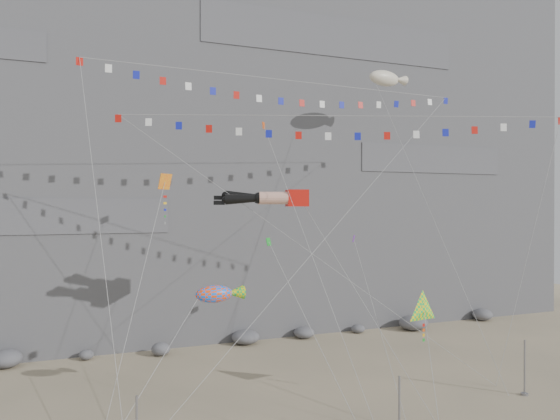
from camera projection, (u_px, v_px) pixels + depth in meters
name	position (u px, v px, depth m)	size (l,w,h in m)	color
ground	(329.00, 406.00, 35.00)	(120.00, 120.00, 0.00)	tan
cliff	(206.00, 104.00, 64.51)	(80.00, 28.00, 50.00)	slate
talus_boulders	(246.00, 338.00, 50.77)	(60.00, 3.00, 1.20)	#5C5D61
anchor_pole_center	(399.00, 415.00, 28.22)	(0.12, 0.12, 4.05)	gray
anchor_pole_right	(525.00, 368.00, 37.02)	(0.12, 0.12, 3.76)	gray
legs_kite	(271.00, 198.00, 38.99)	(9.41, 15.10, 18.73)	red
flag_banner_upper	(291.00, 81.00, 42.63)	(31.25, 13.06, 29.07)	red
flag_banner_lower	(343.00, 116.00, 39.23)	(30.20, 10.98, 22.25)	red
harlequin_kite	(165.00, 182.00, 32.46)	(5.35, 5.63, 15.66)	red
fish_windsock	(214.00, 294.00, 34.80)	(9.99, 8.19, 13.15)	#F2440C
delta_kite	(424.00, 310.00, 35.31)	(4.29, 5.96, 8.66)	yellow
blimp_windsock	(384.00, 79.00, 50.76)	(4.56, 16.54, 29.10)	beige
small_kite_a	(266.00, 131.00, 39.62)	(2.87, 13.09, 22.57)	#D84A12
small_kite_b	(354.00, 241.00, 42.88)	(3.95, 12.79, 16.19)	purple
small_kite_c	(270.00, 245.00, 34.88)	(2.85, 10.01, 14.25)	#169424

